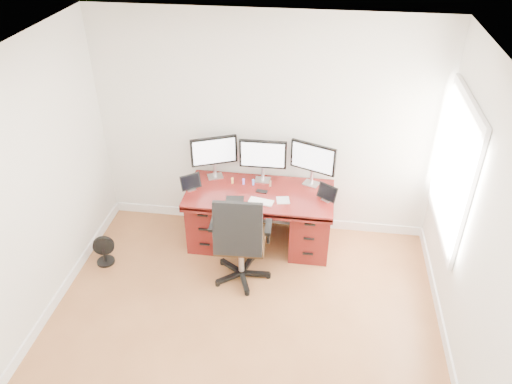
# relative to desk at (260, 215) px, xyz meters

# --- Properties ---
(ground) EXTENTS (4.50, 4.50, 0.00)m
(ground) POSITION_rel_desk_xyz_m (0.00, -1.83, -0.40)
(ground) COLOR #935F38
(ground) RESTS_ON ground
(back_wall) EXTENTS (4.00, 0.10, 2.70)m
(back_wall) POSITION_rel_desk_xyz_m (0.00, 0.42, 0.95)
(back_wall) COLOR white
(back_wall) RESTS_ON ground
(right_wall) EXTENTS (0.10, 4.50, 2.70)m
(right_wall) POSITION_rel_desk_xyz_m (2.00, -1.72, 0.95)
(right_wall) COLOR white
(right_wall) RESTS_ON ground
(desk) EXTENTS (1.70, 0.80, 0.75)m
(desk) POSITION_rel_desk_xyz_m (0.00, 0.00, 0.00)
(desk) COLOR #5B1412
(desk) RESTS_ON ground
(office_chair) EXTENTS (0.67, 0.64, 1.15)m
(office_chair) POSITION_rel_desk_xyz_m (-0.12, -0.70, -0.02)
(office_chair) COLOR black
(office_chair) RESTS_ON ground
(floor_fan) EXTENTS (0.25, 0.21, 0.36)m
(floor_fan) POSITION_rel_desk_xyz_m (-1.74, -0.64, -0.23)
(floor_fan) COLOR black
(floor_fan) RESTS_ON ground
(monitor_left) EXTENTS (0.52, 0.25, 0.53)m
(monitor_left) POSITION_rel_desk_xyz_m (-0.58, 0.24, 0.68)
(monitor_left) COLOR silver
(monitor_left) RESTS_ON desk
(monitor_center) EXTENTS (0.55, 0.14, 0.53)m
(monitor_center) POSITION_rel_desk_xyz_m (0.00, 0.24, 0.68)
(monitor_center) COLOR silver
(monitor_center) RESTS_ON desk
(monitor_right) EXTENTS (0.52, 0.24, 0.53)m
(monitor_right) POSITION_rel_desk_xyz_m (0.58, 0.24, 0.68)
(monitor_right) COLOR silver
(monitor_right) RESTS_ON desk
(tablet_left) EXTENTS (0.23, 0.20, 0.19)m
(tablet_left) POSITION_rel_desk_xyz_m (-0.80, -0.08, 0.43)
(tablet_left) COLOR silver
(tablet_left) RESTS_ON desk
(tablet_right) EXTENTS (0.24, 0.19, 0.19)m
(tablet_right) POSITION_rel_desk_xyz_m (0.77, -0.08, 0.43)
(tablet_right) COLOR silver
(tablet_right) RESTS_ON desk
(keyboard) EXTENTS (0.29, 0.17, 0.01)m
(keyboard) POSITION_rel_desk_xyz_m (0.04, -0.23, 0.36)
(keyboard) COLOR white
(keyboard) RESTS_ON desk
(trackpad) EXTENTS (0.17, 0.17, 0.01)m
(trackpad) POSITION_rel_desk_xyz_m (0.28, -0.16, 0.35)
(trackpad) COLOR silver
(trackpad) RESTS_ON desk
(drawing_tablet) EXTENTS (0.22, 0.15, 0.01)m
(drawing_tablet) POSITION_rel_desk_xyz_m (-0.26, -0.22, 0.35)
(drawing_tablet) COLOR black
(drawing_tablet) RESTS_ON desk
(phone) EXTENTS (0.14, 0.08, 0.01)m
(phone) POSITION_rel_desk_xyz_m (0.02, -0.01, 0.35)
(phone) COLOR black
(phone) RESTS_ON desk
(figurine_orange) EXTENTS (0.03, 0.03, 0.08)m
(figurine_orange) POSITION_rel_desk_xyz_m (-0.35, 0.12, 0.39)
(figurine_orange) COLOR #F6B95A
(figurine_orange) RESTS_ON desk
(figurine_purple) EXTENTS (0.03, 0.03, 0.08)m
(figurine_purple) POSITION_rel_desk_xyz_m (-0.21, 0.12, 0.39)
(figurine_purple) COLOR #905FE7
(figurine_purple) RESTS_ON desk
(figurine_blue) EXTENTS (0.03, 0.03, 0.08)m
(figurine_blue) POSITION_rel_desk_xyz_m (-0.10, 0.12, 0.39)
(figurine_blue) COLOR #4D82EE
(figurine_blue) RESTS_ON desk
(figurine_brown) EXTENTS (0.03, 0.03, 0.08)m
(figurine_brown) POSITION_rel_desk_xyz_m (0.10, 0.12, 0.39)
(figurine_brown) COLOR #94674E
(figurine_brown) RESTS_ON desk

